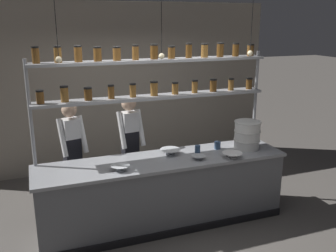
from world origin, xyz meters
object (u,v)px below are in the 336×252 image
object	(u,v)px
prep_bowl_near_left	(199,158)
serving_cup_front	(217,145)
spice_shelf_unit	(154,80)
prep_bowl_center_back	(232,155)
serving_cup_by_board	(198,149)
chef_center	(130,144)
container_stack	(247,135)
prep_bowl_center_front	(170,152)
prep_bowl_near_right	(120,168)
chef_left	(72,151)

from	to	relation	value
prep_bowl_near_left	serving_cup_front	bearing A→B (deg)	34.41
spice_shelf_unit	prep_bowl_center_back	bearing A→B (deg)	-34.45
serving_cup_by_board	chef_center	bearing A→B (deg)	140.06
spice_shelf_unit	container_stack	size ratio (longest dim) A/B	8.10
spice_shelf_unit	prep_bowl_center_back	world-z (taller)	spice_shelf_unit
prep_bowl_center_front	serving_cup_front	world-z (taller)	serving_cup_front
prep_bowl_center_front	prep_bowl_near_right	size ratio (longest dim) A/B	1.20
chef_center	prep_bowl_center_front	distance (m)	0.71
chef_left	spice_shelf_unit	bearing A→B (deg)	-35.50
prep_bowl_center_back	serving_cup_by_board	world-z (taller)	serving_cup_by_board
prep_bowl_near_right	serving_cup_by_board	xyz separation A→B (m)	(1.12, 0.24, 0.02)
prep_bowl_center_front	serving_cup_front	bearing A→B (deg)	-0.49
chef_center	prep_bowl_near_right	xyz separation A→B (m)	(-0.35, -0.88, 0.01)
prep_bowl_center_back	serving_cup_by_board	size ratio (longest dim) A/B	2.47
chef_left	prep_bowl_near_right	world-z (taller)	chef_left
chef_center	prep_bowl_center_back	world-z (taller)	chef_center
container_stack	serving_cup_front	size ratio (longest dim) A/B	3.83
prep_bowl_near_left	prep_bowl_center_front	distance (m)	0.41
prep_bowl_near_right	serving_cup_by_board	world-z (taller)	serving_cup_by_board
chef_left	chef_center	size ratio (longest dim) A/B	0.98
prep_bowl_center_front	prep_bowl_center_back	world-z (taller)	prep_bowl_center_front
chef_left	serving_cup_front	size ratio (longest dim) A/B	15.73
prep_bowl_near_left	prep_bowl_near_right	distance (m)	1.04
prep_bowl_near_left	prep_bowl_center_front	xyz separation A→B (m)	(-0.28, 0.29, 0.01)
chef_center	prep_bowl_near_left	size ratio (longest dim) A/B	8.92
chef_center	prep_bowl_near_left	bearing A→B (deg)	-60.20
prep_bowl_near_left	chef_center	bearing A→B (deg)	128.09
prep_bowl_center_back	prep_bowl_near_right	size ratio (longest dim) A/B	1.14
chef_left	serving_cup_by_board	bearing A→B (deg)	-37.69
prep_bowl_near_left	serving_cup_front	size ratio (longest dim) A/B	1.80
container_stack	prep_bowl_center_front	distance (m)	1.11
prep_bowl_near_left	serving_cup_front	world-z (taller)	serving_cup_front
chef_left	serving_cup_front	xyz separation A→B (m)	(1.92, -0.61, 0.06)
chef_left	prep_bowl_center_front	xyz separation A→B (m)	(1.22, -0.60, 0.04)
chef_left	prep_bowl_center_back	xyz separation A→B (m)	(1.93, -1.00, 0.04)
container_stack	prep_bowl_near_right	bearing A→B (deg)	-174.71
container_stack	prep_bowl_near_right	distance (m)	1.87
chef_left	prep_bowl_near_left	world-z (taller)	chef_left
container_stack	prep_bowl_near_right	size ratio (longest dim) A/B	1.69
chef_left	prep_bowl_center_front	world-z (taller)	chef_left
chef_left	chef_center	bearing A→B (deg)	-16.33
prep_bowl_center_back	serving_cup_by_board	xyz separation A→B (m)	(-0.35, 0.33, 0.02)
prep_bowl_near_left	prep_bowl_center_front	bearing A→B (deg)	133.94
container_stack	serving_cup_by_board	distance (m)	0.74
chef_left	serving_cup_front	bearing A→B (deg)	-32.43
prep_bowl_center_front	prep_bowl_near_right	distance (m)	0.81
prep_bowl_near_right	chef_center	bearing A→B (deg)	68.17
chef_left	prep_bowl_near_left	bearing A→B (deg)	-45.70
chef_left	prep_bowl_near_left	xyz separation A→B (m)	(1.50, -0.89, 0.03)
prep_bowl_center_back	prep_bowl_near_right	bearing A→B (deg)	176.36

